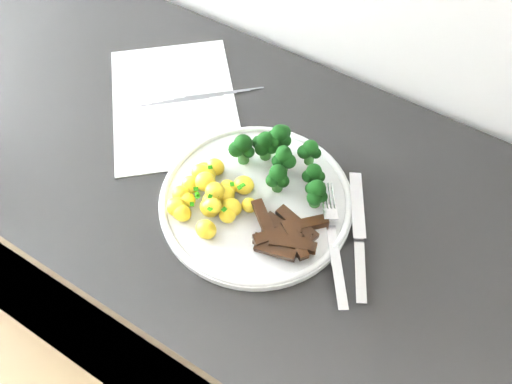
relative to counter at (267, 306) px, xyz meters
The scene contains 8 objects.
counter is the anchor object (origin of this frame).
recipe_paper 0.52m from the counter, 163.41° to the left, with size 0.37×0.37×0.00m.
plate 0.46m from the counter, 108.56° to the right, with size 0.30×0.30×0.02m.
broccoli 0.49m from the counter, 97.84° to the left, with size 0.18×0.11×0.06m.
potatoes 0.48m from the counter, 135.75° to the right, with size 0.13×0.13×0.05m.
beef_strips 0.48m from the counter, 44.46° to the right, with size 0.12×0.11×0.03m.
fork 0.49m from the counter, 18.47° to the right, with size 0.13×0.19×0.02m.
knife 0.48m from the counter, ahead, with size 0.12×0.20×0.02m.
Camera 1 is at (0.33, 1.24, 1.60)m, focal length 38.33 mm.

